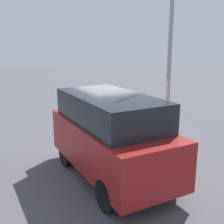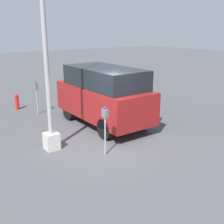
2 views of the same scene
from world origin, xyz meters
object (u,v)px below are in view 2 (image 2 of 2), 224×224
object	(u,v)px
parking_meter_far	(36,91)
lamp_post	(48,85)
parked_van	(104,94)
fire_hydrant	(17,102)
parking_meter_near	(105,120)

from	to	relation	value
parking_meter_far	lamp_post	distance (m)	4.29
parked_van	fire_hydrant	bearing A→B (deg)	26.63
lamp_post	parked_van	bearing A→B (deg)	-70.05
parking_meter_near	parking_meter_far	distance (m)	5.38
parking_meter_far	parked_van	size ratio (longest dim) A/B	0.34
lamp_post	parked_van	size ratio (longest dim) A/B	1.52
parking_meter_far	fire_hydrant	distance (m)	1.58
lamp_post	fire_hydrant	distance (m)	5.64
parking_meter_far	fire_hydrant	bearing A→B (deg)	17.23
fire_hydrant	parking_meter_far	bearing A→B (deg)	-159.24
parked_van	parking_meter_near	bearing A→B (deg)	146.52
lamp_post	parked_van	xyz separation A→B (m)	(1.01, -2.77, -0.88)
parking_meter_far	parked_van	bearing A→B (deg)	-155.10
parking_meter_near	parked_van	size ratio (longest dim) A/B	0.35
parking_meter_far	parked_van	distance (m)	3.41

